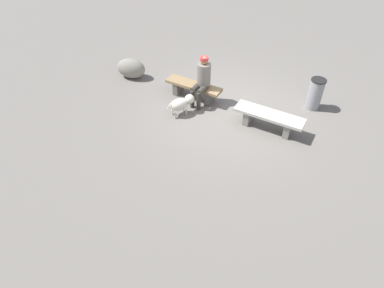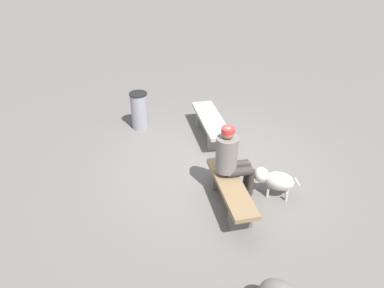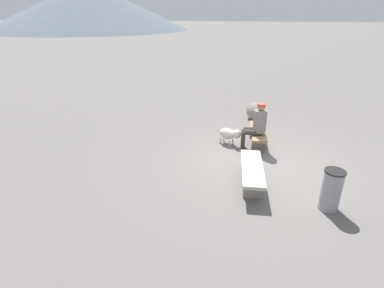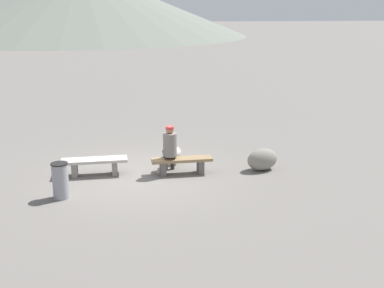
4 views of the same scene
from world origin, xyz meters
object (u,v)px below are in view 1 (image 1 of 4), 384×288
(bench_right, at_px, (194,88))
(trash_bin, at_px, (315,94))
(boulder, at_px, (131,68))
(dog, at_px, (182,103))
(seated_person, at_px, (202,78))
(bench_left, at_px, (269,118))

(bench_right, height_order, trash_bin, trash_bin)
(boulder, bearing_deg, dog, 163.19)
(bench_right, height_order, dog, dog)
(trash_bin, bearing_deg, bench_right, 25.14)
(seated_person, relative_size, trash_bin, 1.55)
(seated_person, bearing_deg, dog, 76.58)
(seated_person, relative_size, boulder, 1.51)
(bench_right, xyz_separation_m, dog, (-0.15, 0.78, 0.02))
(trash_bin, relative_size, boulder, 0.97)
(seated_person, xyz_separation_m, boulder, (2.44, 0.03, -0.44))
(dog, xyz_separation_m, trash_bin, (-2.69, -2.12, 0.10))
(bench_left, relative_size, trash_bin, 2.04)
(seated_person, bearing_deg, bench_right, -12.38)
(dog, bearing_deg, boulder, 99.83)
(seated_person, bearing_deg, trash_bin, -153.10)
(trash_bin, bearing_deg, dog, 38.17)
(bench_right, height_order, seated_person, seated_person)
(dog, bearing_deg, trash_bin, -25.19)
(bench_right, relative_size, boulder, 1.85)
(bench_left, relative_size, dog, 2.39)
(trash_bin, bearing_deg, boulder, 15.98)
(bench_left, relative_size, bench_right, 1.07)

